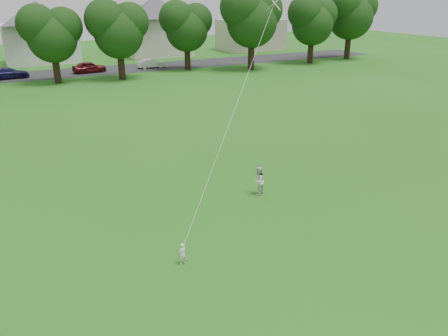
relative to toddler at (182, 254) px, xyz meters
name	(u,v)px	position (x,y,z in m)	size (l,w,h in m)	color
ground	(211,254)	(1.12, 0.10, -0.40)	(160.00, 160.00, 0.00)	#265F15
street	(54,74)	(1.12, 42.10, -0.40)	(90.00, 7.00, 0.01)	#2D2D30
toddler	(182,254)	(0.00, 0.00, 0.00)	(0.29, 0.19, 0.81)	white
older_boy	(258,181)	(5.17, 3.60, 0.28)	(0.66, 0.52, 1.37)	silver
kite	(235,108)	(3.56, 2.90, 3.98)	(4.03, 3.41, 11.93)	white
tree_row	(63,18)	(2.13, 36.12, 5.90)	(80.88, 9.07, 11.26)	black
house_row	(30,24)	(0.10, 52.10, 4.60)	(77.97, 14.16, 10.19)	beige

